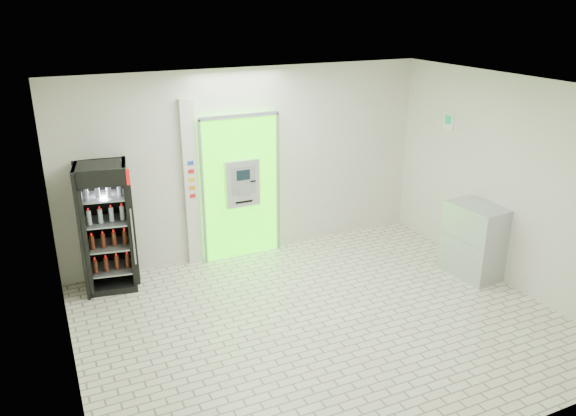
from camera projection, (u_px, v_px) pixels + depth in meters
ground at (322, 322)px, 7.31m from camera, size 6.00×6.00×0.00m
room_shell at (325, 188)px, 6.66m from camera, size 6.00×6.00×6.00m
atm_assembly at (240, 186)px, 8.87m from camera, size 1.30×0.24×2.33m
pillar at (191, 184)px, 8.55m from camera, size 0.22×0.11×2.60m
beverage_cooler at (107, 229)px, 7.95m from camera, size 0.79×0.74×1.85m
steel_cabinet at (474, 240)px, 8.40m from camera, size 0.65×0.89×1.12m
exit_sign at (449, 121)px, 8.93m from camera, size 0.02×0.22×0.26m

